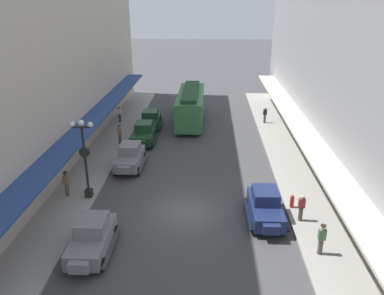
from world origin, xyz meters
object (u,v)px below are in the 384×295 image
object	(u,v)px
parked_car_1	(144,133)
streetcar	(191,105)
pedestrian_0	(66,184)
pedestrian_2	(265,115)
pedestrian_5	(301,208)
pedestrian_3	(120,114)
parked_car_0	(151,119)
parked_car_4	(130,156)
fire_hydrant	(292,201)
lamp_post_with_clock	(85,156)
parked_car_3	(92,236)
parked_car_2	(265,206)
pedestrian_1	(120,134)
pedestrian_4	(321,239)

from	to	relation	value
parked_car_1	streetcar	xyz separation A→B (m)	(3.83, 6.02, 0.96)
pedestrian_0	pedestrian_2	world-z (taller)	pedestrian_0
pedestrian_2	pedestrian_5	bearing A→B (deg)	-90.97
pedestrian_3	streetcar	bearing A→B (deg)	4.89
parked_car_0	pedestrian_5	distance (m)	19.75
parked_car_1	parked_car_4	bearing A→B (deg)	-92.08
parked_car_1	streetcar	size ratio (longest dim) A/B	0.45
streetcar	pedestrian_0	bearing A→B (deg)	-113.92
fire_hydrant	lamp_post_with_clock	bearing A→B (deg)	176.75
streetcar	pedestrian_2	size ratio (longest dim) A/B	5.86
parked_car_3	streetcar	xyz separation A→B (m)	(3.86, 21.55, 0.96)
parked_car_2	fire_hydrant	distance (m)	2.22
pedestrian_2	pedestrian_5	size ratio (longest dim) A/B	1.00
pedestrian_0	pedestrian_1	size ratio (longest dim) A/B	1.00
parked_car_1	pedestrian_0	size ratio (longest dim) A/B	2.56
pedestrian_3	parked_car_3	bearing A→B (deg)	-80.86
parked_car_2	pedestrian_2	world-z (taller)	parked_car_2
parked_car_1	parked_car_4	xyz separation A→B (m)	(-0.19, -5.25, 0.00)
parked_car_0	streetcar	xyz separation A→B (m)	(3.84, 1.95, 0.96)
parked_car_1	pedestrian_5	distance (m)	16.52
parked_car_3	pedestrian_0	bearing A→B (deg)	120.84
parked_car_3	parked_car_4	size ratio (longest dim) A/B	1.00
parked_car_3	fire_hydrant	size ratio (longest dim) A/B	5.22
parked_car_0	streetcar	world-z (taller)	streetcar
pedestrian_3	pedestrian_1	bearing A→B (deg)	-77.03
lamp_post_with_clock	pedestrian_2	size ratio (longest dim) A/B	3.15
lamp_post_with_clock	pedestrian_2	xyz separation A→B (m)	(13.25, 15.97, -2.00)
lamp_post_with_clock	pedestrian_5	distance (m)	13.28
parked_car_3	streetcar	distance (m)	21.92
parked_car_3	parked_car_0	bearing A→B (deg)	89.95
parked_car_0	parked_car_2	xyz separation A→B (m)	(9.08, -16.15, 0.00)
parked_car_0	parked_car_2	size ratio (longest dim) A/B	1.00
parked_car_0	pedestrian_4	world-z (taller)	parked_car_0
pedestrian_4	streetcar	bearing A→B (deg)	109.49
streetcar	pedestrian_3	world-z (taller)	streetcar
parked_car_3	fire_hydrant	xyz separation A→B (m)	(10.89, 4.71, -0.38)
parked_car_2	pedestrian_1	bearing A→B (deg)	134.19
parked_car_3	pedestrian_4	xyz separation A→B (m)	(11.41, 0.22, 0.07)
parked_car_0	pedestrian_2	distance (m)	11.52
parked_car_4	lamp_post_with_clock	bearing A→B (deg)	-109.31
parked_car_2	streetcar	distance (m)	18.86
lamp_post_with_clock	pedestrian_2	distance (m)	20.85
parked_car_2	parked_car_4	world-z (taller)	same
parked_car_2	fire_hydrant	xyz separation A→B (m)	(1.80, 1.25, -0.38)
fire_hydrant	pedestrian_5	bearing A→B (deg)	-82.36
parked_car_0	parked_car_4	world-z (taller)	same
lamp_post_with_clock	parked_car_3	bearing A→B (deg)	-71.14
parked_car_0	pedestrian_3	distance (m)	3.63
parked_car_0	lamp_post_with_clock	distance (m)	14.44
pedestrian_4	pedestrian_5	bearing A→B (deg)	96.00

